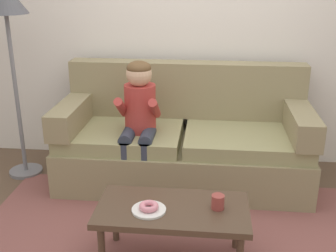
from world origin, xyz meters
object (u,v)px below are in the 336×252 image
coffee_table (173,214)px  floor_lamp (6,15)px  couch (184,142)px  donut (149,206)px  mug (218,202)px  person_child (139,114)px

coffee_table → floor_lamp: size_ratio=0.55×
couch → donut: size_ratio=17.72×
couch → donut: (-0.13, -1.24, 0.08)m
donut → mug: bearing=9.9°
couch → coffee_table: 1.18m
couch → mug: couch is taller
floor_lamp → coffee_table: bearing=-37.6°
donut → person_child: bearing=102.7°
donut → floor_lamp: (-1.34, 1.20, 1.00)m
donut → coffee_table: bearing=22.4°
coffee_table → donut: donut is taller
coffee_table → donut: 0.17m
floor_lamp → donut: bearing=-41.8°
mug → floor_lamp: (-1.76, 1.13, 0.99)m
donut → mug: mug is taller
floor_lamp → person_child: bearing=-8.9°
person_child → coffee_table: bearing=-69.1°
couch → floor_lamp: 1.82m
coffee_table → person_child: bearing=110.9°
person_child → mug: (0.65, -0.95, -0.22)m
person_child → floor_lamp: floor_lamp is taller
person_child → mug: person_child is taller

